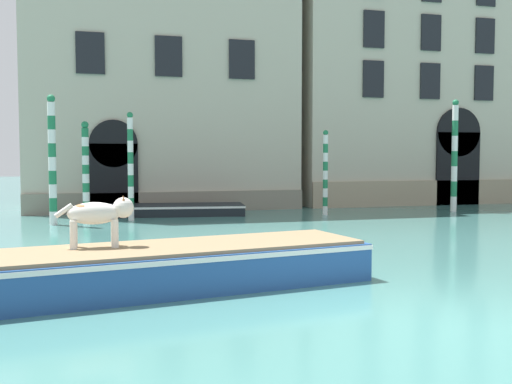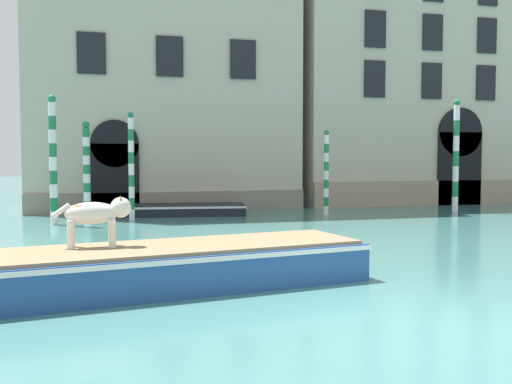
# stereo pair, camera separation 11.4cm
# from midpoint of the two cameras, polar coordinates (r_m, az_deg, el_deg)

# --- Properties ---
(ground_plane) EXTENTS (120.00, 120.00, 0.00)m
(ground_plane) POSITION_cam_midpoint_polar(r_m,az_deg,el_deg) (8.80, 18.51, -11.91)
(ground_plane) COLOR #427A75
(palazzo_left) EXTENTS (11.25, 6.13, 14.77)m
(palazzo_left) POSITION_cam_midpoint_polar(r_m,az_deg,el_deg) (27.75, -8.90, 14.04)
(palazzo_left) COLOR #BCB29E
(palazzo_left) RESTS_ON ground_plane
(palazzo_right) EXTENTS (14.00, 6.13, 12.48)m
(palazzo_right) POSITION_cam_midpoint_polar(r_m,az_deg,el_deg) (31.77, 15.83, 10.52)
(palazzo_right) COLOR #BCB29E
(palazzo_right) RESTS_ON ground_plane
(boat_foreground) EXTENTS (7.84, 3.19, 0.74)m
(boat_foreground) POSITION_cam_midpoint_polar(r_m,az_deg,el_deg) (10.52, -9.47, -7.02)
(boat_foreground) COLOR #234C8C
(boat_foreground) RESTS_ON ground_plane
(dog_on_deck) EXTENTS (1.31, 0.38, 0.87)m
(dog_on_deck) POSITION_cam_midpoint_polar(r_m,az_deg,el_deg) (10.54, -14.60, -2.03)
(dog_on_deck) COLOR silver
(dog_on_deck) RESTS_ON boat_foreground
(boat_moored_near_palazzo) EXTENTS (6.22, 2.53, 0.41)m
(boat_moored_near_palazzo) POSITION_cam_midpoint_polar(r_m,az_deg,el_deg) (23.12, -8.50, -1.66)
(boat_moored_near_palazzo) COLOR black
(boat_moored_near_palazzo) RESTS_ON ground_plane
(mooring_pole_0) EXTENTS (0.21, 0.21, 3.80)m
(mooring_pole_0) POSITION_cam_midpoint_polar(r_m,az_deg,el_deg) (21.37, -11.64, 2.44)
(mooring_pole_0) COLOR white
(mooring_pole_0) RESTS_ON ground_plane
(mooring_pole_1) EXTENTS (0.20, 0.20, 3.25)m
(mooring_pole_1) POSITION_cam_midpoint_polar(r_m,az_deg,el_deg) (23.04, 6.85, 1.88)
(mooring_pole_1) COLOR white
(mooring_pole_1) RESTS_ON ground_plane
(mooring_pole_2) EXTENTS (0.26, 0.26, 3.50)m
(mooring_pole_2) POSITION_cam_midpoint_polar(r_m,az_deg,el_deg) (22.17, -15.69, 2.04)
(mooring_pole_2) COLOR white
(mooring_pole_2) RESTS_ON ground_plane
(mooring_pole_3) EXTENTS (0.25, 0.25, 4.53)m
(mooring_pole_3) POSITION_cam_midpoint_polar(r_m,az_deg,el_deg) (25.53, 18.63, 3.33)
(mooring_pole_3) COLOR white
(mooring_pole_3) RESTS_ON ground_plane
(mooring_pole_4) EXTENTS (0.26, 0.26, 4.27)m
(mooring_pole_4) POSITION_cam_midpoint_polar(r_m,az_deg,el_deg) (20.74, -18.62, 2.95)
(mooring_pole_4) COLOR white
(mooring_pole_4) RESTS_ON ground_plane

